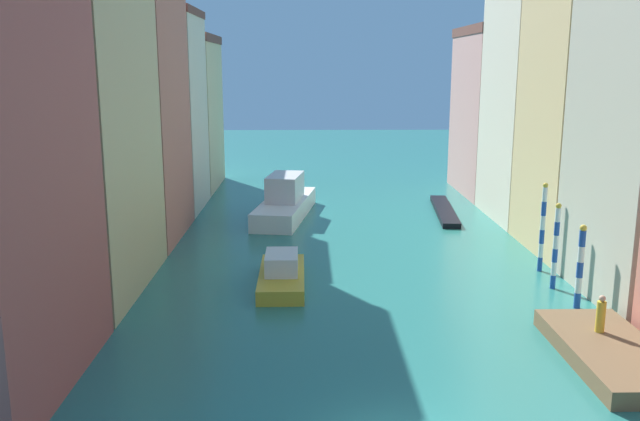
% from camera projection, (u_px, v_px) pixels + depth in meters
% --- Properties ---
extents(ground_plane, '(154.00, 154.00, 0.00)m').
position_uv_depth(ground_plane, '(348.00, 240.00, 43.99)').
color(ground_plane, '#28756B').
extents(building_left_1, '(6.53, 11.34, 21.97)m').
position_uv_depth(building_left_1, '(66.00, 69.00, 32.10)').
color(building_left_1, '#DBB77A').
rests_on(building_left_1, ground).
extents(building_left_2, '(6.53, 9.83, 19.34)m').
position_uv_depth(building_left_2, '(126.00, 89.00, 42.77)').
color(building_left_2, '#C6705B').
rests_on(building_left_2, ground).
extents(building_left_3, '(6.53, 8.43, 15.40)m').
position_uv_depth(building_left_3, '(159.00, 111.00, 52.25)').
color(building_left_3, beige).
rests_on(building_left_3, ground).
extents(building_left_4, '(6.53, 10.38, 13.88)m').
position_uv_depth(building_left_4, '(182.00, 112.00, 61.80)').
color(building_left_4, beige).
rests_on(building_left_4, ground).
extents(building_right_2, '(6.53, 8.42, 16.67)m').
position_uv_depth(building_right_2, '(590.00, 114.00, 39.99)').
color(building_right_2, '#DBB77A').
rests_on(building_right_2, ground).
extents(building_right_3, '(6.53, 9.32, 22.42)m').
position_uv_depth(building_right_3, '(542.00, 65.00, 48.05)').
color(building_right_3, beige).
rests_on(building_right_3, ground).
extents(building_right_4, '(6.53, 11.09, 14.47)m').
position_uv_depth(building_right_4, '(499.00, 111.00, 58.81)').
color(building_right_4, tan).
rests_on(building_right_4, ground).
extents(waterfront_dock, '(3.43, 7.68, 0.70)m').
position_uv_depth(waterfront_dock, '(611.00, 353.00, 25.80)').
color(waterfront_dock, brown).
rests_on(waterfront_dock, ground).
extents(person_on_dock, '(0.36, 0.36, 1.53)m').
position_uv_depth(person_on_dock, '(601.00, 315.00, 26.82)').
color(person_on_dock, gold).
rests_on(person_on_dock, waterfront_dock).
extents(mooring_pole_0, '(0.33, 0.33, 4.03)m').
position_uv_depth(mooring_pole_0, '(580.00, 266.00, 31.17)').
color(mooring_pole_0, '#1E479E').
rests_on(mooring_pole_0, ground).
extents(mooring_pole_1, '(0.29, 0.29, 4.45)m').
position_uv_depth(mooring_pole_1, '(556.00, 245.00, 33.90)').
color(mooring_pole_1, '#1E479E').
rests_on(mooring_pole_1, ground).
extents(mooring_pole_2, '(0.29, 0.29, 4.96)m').
position_uv_depth(mooring_pole_2, '(543.00, 227.00, 36.77)').
color(mooring_pole_2, '#1E479E').
rests_on(mooring_pole_2, ground).
extents(vaporetto_white, '(4.68, 11.50, 3.21)m').
position_uv_depth(vaporetto_white, '(285.00, 202.00, 50.46)').
color(vaporetto_white, white).
rests_on(vaporetto_white, ground).
extents(gondola_black, '(2.27, 10.52, 0.40)m').
position_uv_depth(gondola_black, '(444.00, 211.00, 51.86)').
color(gondola_black, black).
rests_on(gondola_black, ground).
extents(motorboat_0, '(2.36, 6.50, 1.72)m').
position_uv_depth(motorboat_0, '(282.00, 274.00, 34.76)').
color(motorboat_0, gold).
rests_on(motorboat_0, ground).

